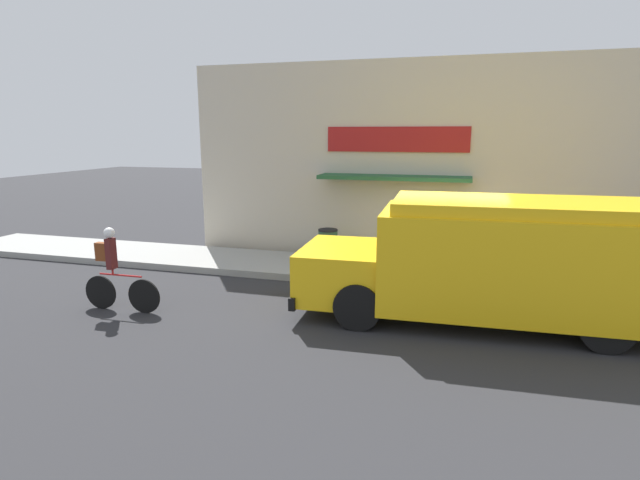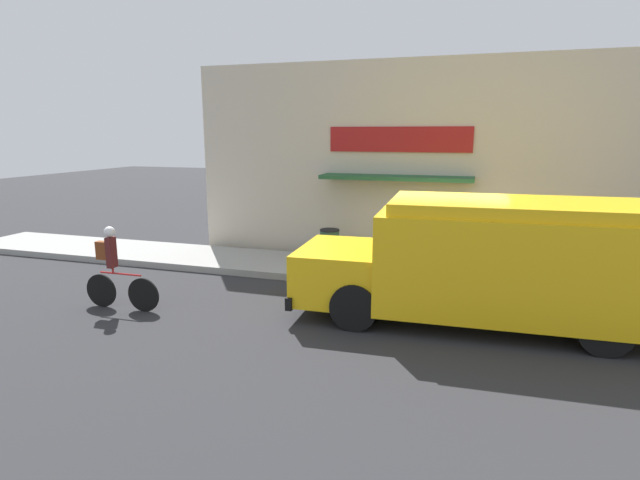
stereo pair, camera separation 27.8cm
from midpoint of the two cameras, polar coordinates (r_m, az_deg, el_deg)
ground_plane at (r=11.31m, az=12.79°, el=-6.04°), size 70.00×70.00×0.00m
sidewalk at (r=12.34m, az=13.12°, el=-4.11°), size 28.00×2.21×0.17m
storefront at (r=13.38m, az=13.81°, el=8.34°), size 14.20×1.02×5.34m
school_bus at (r=9.64m, az=18.58°, el=-2.12°), size 6.62×2.83×2.30m
cyclist at (r=10.67m, az=-23.07°, el=-3.31°), size 1.68×0.21×1.68m
trash_bin at (r=13.16m, az=0.30°, el=-0.54°), size 0.51×0.51×0.83m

